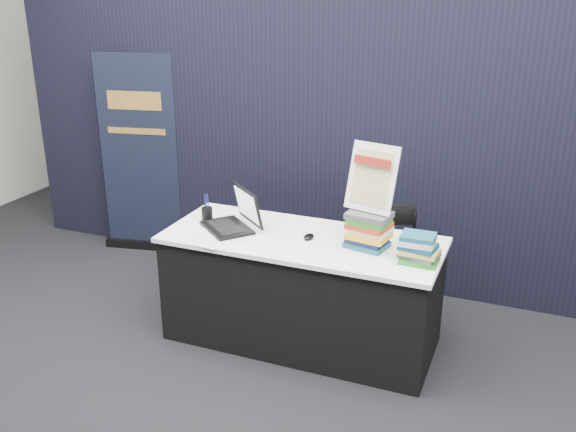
# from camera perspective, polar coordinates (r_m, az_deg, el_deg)

# --- Properties ---
(floor) EXTENTS (8.00, 8.00, 0.00)m
(floor) POSITION_cam_1_polar(r_m,az_deg,el_deg) (4.05, -1.70, -14.60)
(floor) COLOR black
(floor) RESTS_ON ground
(wall_back) EXTENTS (8.00, 0.02, 3.50)m
(wall_back) POSITION_cam_1_polar(r_m,az_deg,el_deg) (7.18, 11.61, 15.49)
(wall_back) COLOR #B8B6AD
(wall_back) RESTS_ON floor
(drape_partition) EXTENTS (6.00, 0.08, 2.40)m
(drape_partition) POSITION_cam_1_polar(r_m,az_deg,el_deg) (4.95, 5.69, 7.22)
(drape_partition) COLOR black
(drape_partition) RESTS_ON floor
(display_table) EXTENTS (1.80, 0.75, 0.75)m
(display_table) POSITION_cam_1_polar(r_m,az_deg,el_deg) (4.30, 1.22, -6.56)
(display_table) COLOR black
(display_table) RESTS_ON floor
(laptop) EXTENTS (0.44, 0.48, 0.27)m
(laptop) POSITION_cam_1_polar(r_m,az_deg,el_deg) (4.31, -5.17, -0.19)
(laptop) COLOR black
(laptop) RESTS_ON display_table
(mouse) EXTENTS (0.06, 0.10, 0.03)m
(mouse) POSITION_cam_1_polar(r_m,az_deg,el_deg) (4.12, 1.87, -1.85)
(mouse) COLOR black
(mouse) RESTS_ON display_table
(brochure_left) EXTENTS (0.28, 0.20, 0.00)m
(brochure_left) POSITION_cam_1_polar(r_m,az_deg,el_deg) (4.32, -5.46, -1.05)
(brochure_left) COLOR white
(brochure_left) RESTS_ON display_table
(brochure_mid) EXTENTS (0.28, 0.22, 0.00)m
(brochure_mid) POSITION_cam_1_polar(r_m,az_deg,el_deg) (4.12, -7.33, -2.22)
(brochure_mid) COLOR silver
(brochure_mid) RESTS_ON display_table
(brochure_right) EXTENTS (0.27, 0.20, 0.00)m
(brochure_right) POSITION_cam_1_polar(r_m,az_deg,el_deg) (4.18, -4.79, -1.75)
(brochure_right) COLOR silver
(brochure_right) RESTS_ON display_table
(pen_cup) EXTENTS (0.09, 0.09, 0.10)m
(pen_cup) POSITION_cam_1_polar(r_m,az_deg,el_deg) (4.44, -7.20, 0.16)
(pen_cup) COLOR black
(pen_cup) RESTS_ON display_table
(book_stack_tall) EXTENTS (0.27, 0.22, 0.24)m
(book_stack_tall) POSITION_cam_1_polar(r_m,az_deg,el_deg) (3.98, 7.14, -1.24)
(book_stack_tall) COLOR navy
(book_stack_tall) RESTS_ON display_table
(book_stack_short) EXTENTS (0.22, 0.18, 0.18)m
(book_stack_short) POSITION_cam_1_polar(r_m,az_deg,el_deg) (3.83, 11.51, -2.84)
(book_stack_short) COLOR #207822
(book_stack_short) RESTS_ON display_table
(info_sign) EXTENTS (0.33, 0.19, 0.43)m
(info_sign) POSITION_cam_1_polar(r_m,az_deg,el_deg) (3.90, 7.47, 3.31)
(info_sign) COLOR black
(info_sign) RESTS_ON book_stack_tall
(pullup_banner) EXTENTS (0.74, 0.25, 1.74)m
(pullup_banner) POSITION_cam_1_polar(r_m,az_deg,el_deg) (5.78, -12.97, 4.34)
(pullup_banner) COLOR black
(pullup_banner) RESTS_ON floor
(stacking_chair) EXTENTS (0.49, 0.50, 0.87)m
(stacking_chair) POSITION_cam_1_polar(r_m,az_deg,el_deg) (4.47, 8.23, -4.15)
(stacking_chair) COLOR black
(stacking_chair) RESTS_ON floor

